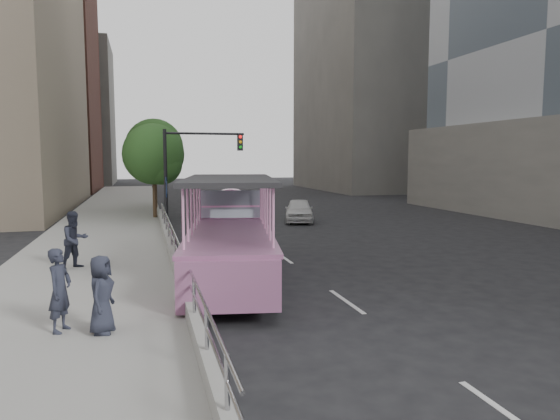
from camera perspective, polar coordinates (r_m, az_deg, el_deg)
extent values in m
plane|color=black|center=(14.83, 0.93, -8.60)|extent=(160.00, 160.00, 0.00)
cube|color=gray|center=(24.10, -19.32, -2.93)|extent=(5.50, 80.00, 0.30)
cube|color=gray|center=(16.13, -11.87, -5.79)|extent=(0.24, 30.00, 0.36)
cylinder|color=#A6A6AB|center=(6.45, -6.05, -18.98)|extent=(0.07, 0.07, 0.70)
cylinder|color=#A6A6AB|center=(8.29, -8.37, -13.24)|extent=(0.07, 0.07, 0.70)
cylinder|color=#A6A6AB|center=(10.19, -9.78, -9.60)|extent=(0.07, 0.07, 0.70)
cylinder|color=#A6A6AB|center=(12.12, -10.72, -7.11)|extent=(0.07, 0.07, 0.70)
cylinder|color=#A6A6AB|center=(14.07, -11.40, -5.30)|extent=(0.07, 0.07, 0.70)
cylinder|color=#A6A6AB|center=(16.03, -11.91, -3.94)|extent=(0.07, 0.07, 0.70)
cylinder|color=#A6A6AB|center=(18.01, -12.31, -2.87)|extent=(0.07, 0.07, 0.70)
cylinder|color=#A6A6AB|center=(19.98, -12.63, -2.01)|extent=(0.07, 0.07, 0.70)
cylinder|color=#A6A6AB|center=(21.96, -12.89, -1.31)|extent=(0.07, 0.07, 0.70)
cylinder|color=#A6A6AB|center=(23.95, -13.10, -0.72)|extent=(0.07, 0.07, 0.70)
cylinder|color=#A6A6AB|center=(25.94, -13.29, -0.23)|extent=(0.07, 0.07, 0.70)
cylinder|color=#A6A6AB|center=(16.03, -11.91, -3.94)|extent=(0.06, 22.00, 0.06)
cylinder|color=#A6A6AB|center=(15.98, -11.94, -2.77)|extent=(0.06, 22.00, 0.06)
cylinder|color=black|center=(12.36, -10.53, -9.70)|extent=(0.46, 0.87, 0.83)
cylinder|color=black|center=(12.34, -1.02, -9.63)|extent=(0.46, 0.87, 0.83)
cylinder|color=black|center=(14.85, -9.61, -7.03)|extent=(0.46, 0.87, 0.83)
cylinder|color=black|center=(14.83, -1.75, -6.97)|extent=(0.46, 0.87, 0.83)
cylinder|color=black|center=(17.35, -8.96, -5.14)|extent=(0.46, 0.87, 0.83)
cylinder|color=black|center=(17.34, -2.26, -5.08)|extent=(0.46, 0.87, 0.83)
cube|color=#E591C4|center=(14.87, -5.70, -4.88)|extent=(3.59, 7.81, 1.15)
cube|color=#E591C4|center=(19.18, -5.60, -1.74)|extent=(2.56, 2.32, 1.43)
cylinder|color=#E591C4|center=(19.92, -5.59, -0.66)|extent=(2.24, 1.01, 2.16)
cube|color=#8A5078|center=(11.07, -5.87, -8.66)|extent=(2.31, 0.72, 1.15)
cube|color=#8A5078|center=(14.77, -5.72, -2.48)|extent=(3.75, 8.10, 0.11)
cube|color=#242427|center=(14.26, -5.80, 3.44)|extent=(3.47, 6.39, 0.13)
cube|color=#949EAF|center=(17.48, -5.66, 0.67)|extent=(2.11, 0.57, 0.96)
cube|color=#E591C4|center=(17.92, -5.64, -0.08)|extent=(2.15, 1.26, 0.46)
imported|color=silver|center=(29.38, 2.19, -0.02)|extent=(2.68, 4.26, 1.35)
imported|color=#222532|center=(10.85, -23.86, -8.37)|extent=(0.60, 0.72, 1.67)
imported|color=#222532|center=(16.81, -22.40, -3.17)|extent=(1.10, 1.07, 1.79)
imported|color=#222532|center=(10.48, -19.74, -9.06)|extent=(0.68, 0.86, 1.55)
cylinder|color=black|center=(23.92, -12.83, -0.04)|extent=(0.08, 0.08, 2.59)
cube|color=navy|center=(23.84, -12.89, 2.56)|extent=(0.02, 0.64, 0.93)
cube|color=silver|center=(23.84, -12.82, 2.56)|extent=(0.01, 0.41, 0.57)
cylinder|color=black|center=(26.33, -12.93, 3.34)|extent=(0.18, 0.18, 5.20)
cylinder|color=black|center=(26.49, -8.68, 8.63)|extent=(4.20, 0.12, 0.12)
cube|color=black|center=(26.77, -4.59, 7.69)|extent=(0.28, 0.22, 0.85)
sphere|color=red|center=(26.65, -4.54, 8.34)|extent=(0.16, 0.16, 0.16)
cylinder|color=#3E2A1C|center=(29.86, -14.14, 1.56)|extent=(0.22, 0.22, 3.08)
sphere|color=#2F6327|center=(29.78, -14.26, 6.21)|extent=(3.52, 3.52, 3.52)
sphere|color=#2F6327|center=(29.50, -13.44, 5.17)|extent=(2.42, 2.42, 2.42)
cylinder|color=#3E2A1C|center=(35.84, -14.06, 2.58)|extent=(0.22, 0.22, 3.47)
sphere|color=#2F6327|center=(35.79, -14.17, 6.94)|extent=(3.97, 3.97, 3.97)
sphere|color=#2F6327|center=(35.50, -13.48, 5.97)|extent=(2.73, 2.73, 2.73)
cube|color=brown|center=(64.01, -28.69, 13.56)|extent=(18.00, 16.00, 26.00)
cube|color=gray|center=(64.53, 13.22, 16.75)|extent=(20.00, 20.00, 32.00)
cube|color=gray|center=(78.94, -24.47, 9.97)|extent=(16.00, 14.00, 20.00)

